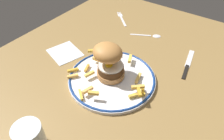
% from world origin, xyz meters
% --- Properties ---
extents(ground_plane, '(1.35, 0.87, 0.04)m').
position_xyz_m(ground_plane, '(0.00, 0.00, -0.02)').
color(ground_plane, olive).
extents(dinner_plate, '(0.29, 0.29, 0.02)m').
position_xyz_m(dinner_plate, '(0.05, -0.04, 0.01)').
color(dinner_plate, silver).
rests_on(dinner_plate, ground_plane).
extents(burger, '(0.14, 0.14, 0.12)m').
position_xyz_m(burger, '(0.06, -0.03, 0.08)').
color(burger, '#B47941').
rests_on(burger, dinner_plate).
extents(fries_pile, '(0.26, 0.27, 0.03)m').
position_xyz_m(fries_pile, '(0.05, -0.03, 0.03)').
color(fries_pile, gold).
rests_on(fries_pile, dinner_plate).
extents(fork, '(0.11, 0.11, 0.00)m').
position_xyz_m(fork, '(0.43, 0.16, 0.00)').
color(fork, silver).
rests_on(fork, ground_plane).
extents(knife, '(0.18, 0.05, 0.01)m').
position_xyz_m(knife, '(0.27, -0.23, 0.00)').
color(knife, black).
rests_on(knife, ground_plane).
extents(spoon, '(0.08, 0.13, 0.01)m').
position_xyz_m(spoon, '(0.38, -0.03, 0.00)').
color(spoon, silver).
rests_on(spoon, ground_plane).
extents(napkin, '(0.14, 0.15, 0.00)m').
position_xyz_m(napkin, '(0.07, 0.20, 0.00)').
color(napkin, silver).
rests_on(napkin, ground_plane).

